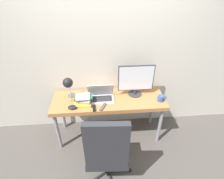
# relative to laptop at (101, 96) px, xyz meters

# --- Properties ---
(ground_plane) EXTENTS (12.00, 12.00, 0.00)m
(ground_plane) POSITION_rel_laptop_xyz_m (0.11, -0.28, -0.79)
(ground_plane) COLOR #514C47
(wall_back) EXTENTS (8.00, 0.05, 2.60)m
(wall_back) POSITION_rel_laptop_xyz_m (0.11, 0.33, 0.51)
(wall_back) COLOR beige
(wall_back) RESTS_ON ground_plane
(desk) EXTENTS (1.66, 0.55, 0.74)m
(desk) POSITION_rel_laptop_xyz_m (0.11, -0.01, -0.12)
(desk) COLOR #B77542
(desk) RESTS_ON ground_plane
(laptop) EXTENTS (0.38, 0.25, 0.24)m
(laptop) POSITION_rel_laptop_xyz_m (0.00, 0.00, 0.00)
(laptop) COLOR silver
(laptop) RESTS_ON desk
(monitor) EXTENTS (0.52, 0.20, 0.48)m
(monitor) POSITION_rel_laptop_xyz_m (0.52, 0.08, 0.21)
(monitor) COLOR #333338
(monitor) RESTS_ON desk
(desk_lamp) EXTENTS (0.14, 0.26, 0.38)m
(desk_lamp) POSITION_rel_laptop_xyz_m (-0.44, -0.01, 0.24)
(desk_lamp) COLOR #4C4C51
(desk_lamp) RESTS_ON desk
(office_chair) EXTENTS (0.61, 0.63, 1.13)m
(office_chair) POSITION_rel_laptop_xyz_m (0.04, -0.80, -0.18)
(office_chair) COLOR black
(office_chair) RESTS_ON ground_plane
(book_stack) EXTENTS (0.26, 0.21, 0.14)m
(book_stack) POSITION_rel_laptop_xyz_m (-0.25, -0.10, 0.01)
(book_stack) COLOR gold
(book_stack) RESTS_ON desk
(tv_remote) EXTENTS (0.11, 0.17, 0.02)m
(tv_remote) POSITION_rel_laptop_xyz_m (0.02, -0.20, -0.04)
(tv_remote) COLOR #4C4C51
(tv_remote) RESTS_ON desk
(media_remote) EXTENTS (0.05, 0.14, 0.02)m
(media_remote) POSITION_rel_laptop_xyz_m (-0.10, -0.22, -0.04)
(media_remote) COLOR black
(media_remote) RESTS_ON desk
(mug) EXTENTS (0.13, 0.09, 0.09)m
(mug) POSITION_rel_laptop_xyz_m (0.86, -0.12, -0.00)
(mug) COLOR #385693
(mug) RESTS_ON desk
(game_controller) EXTENTS (0.13, 0.09, 0.04)m
(game_controller) POSITION_rel_laptop_xyz_m (-0.39, -0.19, -0.03)
(game_controller) COLOR black
(game_controller) RESTS_ON desk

